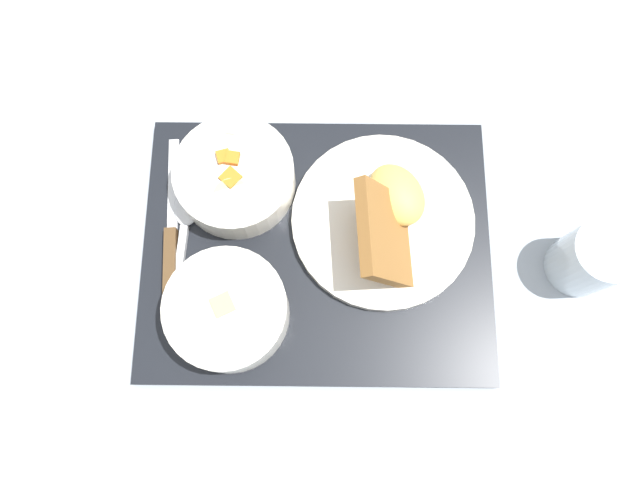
# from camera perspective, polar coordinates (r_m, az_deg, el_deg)

# --- Properties ---
(ground_plane) EXTENTS (4.00, 4.00, 0.00)m
(ground_plane) POSITION_cam_1_polar(r_m,az_deg,el_deg) (0.69, 0.00, -0.96)
(ground_plane) COLOR #99A3AD
(serving_tray) EXTENTS (0.42, 0.34, 0.01)m
(serving_tray) POSITION_cam_1_polar(r_m,az_deg,el_deg) (0.69, 0.00, -0.81)
(serving_tray) COLOR black
(serving_tray) RESTS_ON ground_plane
(bowl_salad) EXTENTS (0.14, 0.14, 0.05)m
(bowl_salad) POSITION_cam_1_polar(r_m,az_deg,el_deg) (0.69, -8.19, 6.33)
(bowl_salad) COLOR silver
(bowl_salad) RESTS_ON serving_tray
(bowl_soup) EXTENTS (0.13, 0.13, 0.06)m
(bowl_soup) POSITION_cam_1_polar(r_m,az_deg,el_deg) (0.64, -8.93, -6.93)
(bowl_soup) COLOR silver
(bowl_soup) RESTS_ON serving_tray
(plate_main) EXTENTS (0.22, 0.22, 0.10)m
(plate_main) POSITION_cam_1_polar(r_m,az_deg,el_deg) (0.68, 6.95, 2.09)
(plate_main) COLOR silver
(plate_main) RESTS_ON serving_tray
(knife) EXTENTS (0.02, 0.20, 0.01)m
(knife) POSITION_cam_1_polar(r_m,az_deg,el_deg) (0.70, -14.36, -0.36)
(knife) COLOR silver
(knife) RESTS_ON serving_tray
(spoon) EXTENTS (0.04, 0.14, 0.01)m
(spoon) POSITION_cam_1_polar(r_m,az_deg,el_deg) (0.70, -13.01, 1.80)
(spoon) COLOR silver
(spoon) RESTS_ON serving_tray
(glass_water) EXTENTS (0.07, 0.07, 0.09)m
(glass_water) POSITION_cam_1_polar(r_m,az_deg,el_deg) (0.72, 25.60, -1.75)
(glass_water) COLOR silver
(glass_water) RESTS_ON ground_plane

